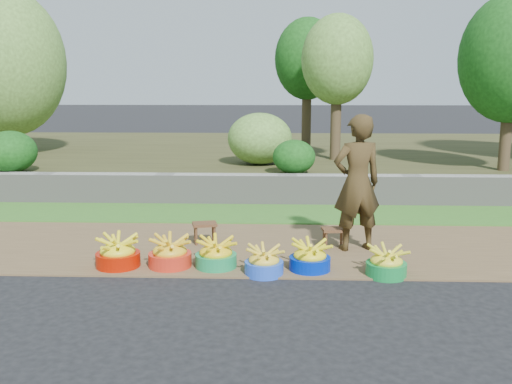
{
  "coord_description": "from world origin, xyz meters",
  "views": [
    {
      "loc": [
        -0.17,
        -6.07,
        2.12
      ],
      "look_at": [
        -0.45,
        1.3,
        0.75
      ],
      "focal_mm": 40.0,
      "sensor_mm": 36.0,
      "label": 1
    }
  ],
  "objects_px": {
    "basin_e": "(310,258)",
    "basin_f": "(386,263)",
    "basin_b": "(170,254)",
    "basin_d": "(264,262)",
    "stool_left": "(205,227)",
    "vendor_woman": "(357,183)",
    "stool_right": "(334,232)",
    "basin_c": "(216,255)",
    "basin_a": "(118,254)"
  },
  "relations": [
    {
      "from": "vendor_woman",
      "to": "basin_c",
      "type": "bearing_deg",
      "value": 9.5
    },
    {
      "from": "stool_left",
      "to": "vendor_woman",
      "type": "xyz_separation_m",
      "value": [
        2.0,
        -0.22,
        0.65
      ]
    },
    {
      "from": "basin_f",
      "to": "basin_b",
      "type": "bearing_deg",
      "value": 175.06
    },
    {
      "from": "basin_a",
      "to": "basin_f",
      "type": "height_order",
      "value": "basin_a"
    },
    {
      "from": "stool_left",
      "to": "basin_b",
      "type": "bearing_deg",
      "value": -105.42
    },
    {
      "from": "stool_left",
      "to": "vendor_woman",
      "type": "height_order",
      "value": "vendor_woman"
    },
    {
      "from": "basin_b",
      "to": "basin_e",
      "type": "distance_m",
      "value": 1.65
    },
    {
      "from": "basin_b",
      "to": "stool_left",
      "type": "xyz_separation_m",
      "value": [
        0.28,
        1.03,
        0.08
      ]
    },
    {
      "from": "basin_e",
      "to": "basin_f",
      "type": "height_order",
      "value": "basin_e"
    },
    {
      "from": "basin_f",
      "to": "stool_right",
      "type": "height_order",
      "value": "basin_f"
    },
    {
      "from": "basin_a",
      "to": "basin_f",
      "type": "xyz_separation_m",
      "value": [
        3.12,
        -0.19,
        -0.02
      ]
    },
    {
      "from": "basin_c",
      "to": "basin_f",
      "type": "relative_size",
      "value": 1.07
    },
    {
      "from": "stool_right",
      "to": "stool_left",
      "type": "bearing_deg",
      "value": 174.29
    },
    {
      "from": "basin_b",
      "to": "vendor_woman",
      "type": "distance_m",
      "value": 2.53
    },
    {
      "from": "basin_e",
      "to": "basin_f",
      "type": "xyz_separation_m",
      "value": [
        0.85,
        -0.15,
        -0.01
      ]
    },
    {
      "from": "vendor_woman",
      "to": "basin_a",
      "type": "bearing_deg",
      "value": 0.6
    },
    {
      "from": "basin_a",
      "to": "basin_c",
      "type": "relative_size",
      "value": 1.06
    },
    {
      "from": "basin_e",
      "to": "basin_f",
      "type": "relative_size",
      "value": 1.05
    },
    {
      "from": "basin_b",
      "to": "basin_f",
      "type": "distance_m",
      "value": 2.51
    },
    {
      "from": "stool_left",
      "to": "stool_right",
      "type": "xyz_separation_m",
      "value": [
        1.73,
        -0.17,
        -0.01
      ]
    },
    {
      "from": "basin_d",
      "to": "basin_f",
      "type": "relative_size",
      "value": 0.97
    },
    {
      "from": "basin_f",
      "to": "basin_d",
      "type": "bearing_deg",
      "value": 179.97
    },
    {
      "from": "basin_d",
      "to": "stool_right",
      "type": "xyz_separation_m",
      "value": [
        0.89,
        1.07,
        0.08
      ]
    },
    {
      "from": "basin_c",
      "to": "basin_d",
      "type": "xyz_separation_m",
      "value": [
        0.57,
        -0.21,
        -0.02
      ]
    },
    {
      "from": "basin_d",
      "to": "basin_f",
      "type": "xyz_separation_m",
      "value": [
        1.38,
        -0.0,
        0.0
      ]
    },
    {
      "from": "stool_left",
      "to": "basin_d",
      "type": "bearing_deg",
      "value": -56.02
    },
    {
      "from": "basin_b",
      "to": "basin_d",
      "type": "relative_size",
      "value": 1.15
    },
    {
      "from": "basin_c",
      "to": "basin_b",
      "type": "bearing_deg",
      "value": 179.88
    },
    {
      "from": "basin_d",
      "to": "basin_e",
      "type": "height_order",
      "value": "basin_e"
    },
    {
      "from": "basin_a",
      "to": "basin_c",
      "type": "distance_m",
      "value": 1.16
    },
    {
      "from": "basin_d",
      "to": "stool_left",
      "type": "height_order",
      "value": "basin_d"
    },
    {
      "from": "basin_a",
      "to": "basin_e",
      "type": "relative_size",
      "value": 1.09
    },
    {
      "from": "basin_a",
      "to": "basin_d",
      "type": "xyz_separation_m",
      "value": [
        1.73,
        -0.19,
        -0.03
      ]
    },
    {
      "from": "basin_d",
      "to": "stool_left",
      "type": "bearing_deg",
      "value": 123.98
    },
    {
      "from": "basin_d",
      "to": "vendor_woman",
      "type": "relative_size",
      "value": 0.25
    },
    {
      "from": "basin_f",
      "to": "stool_right",
      "type": "bearing_deg",
      "value": 114.64
    },
    {
      "from": "basin_c",
      "to": "stool_left",
      "type": "relative_size",
      "value": 1.33
    },
    {
      "from": "stool_left",
      "to": "stool_right",
      "type": "bearing_deg",
      "value": -5.71
    },
    {
      "from": "basin_c",
      "to": "basin_a",
      "type": "bearing_deg",
      "value": -178.79
    },
    {
      "from": "stool_left",
      "to": "vendor_woman",
      "type": "relative_size",
      "value": 0.21
    },
    {
      "from": "basin_a",
      "to": "basin_c",
      "type": "height_order",
      "value": "basin_a"
    },
    {
      "from": "basin_c",
      "to": "basin_d",
      "type": "bearing_deg",
      "value": -20.52
    },
    {
      "from": "basin_e",
      "to": "stool_right",
      "type": "distance_m",
      "value": 0.99
    },
    {
      "from": "basin_f",
      "to": "stool_left",
      "type": "distance_m",
      "value": 2.54
    },
    {
      "from": "basin_c",
      "to": "stool_left",
      "type": "xyz_separation_m",
      "value": [
        -0.26,
        1.03,
        0.08
      ]
    },
    {
      "from": "basin_f",
      "to": "basin_e",
      "type": "bearing_deg",
      "value": 169.76
    },
    {
      "from": "basin_c",
      "to": "stool_right",
      "type": "bearing_deg",
      "value": 30.22
    },
    {
      "from": "basin_d",
      "to": "stool_right",
      "type": "relative_size",
      "value": 1.37
    },
    {
      "from": "stool_left",
      "to": "stool_right",
      "type": "height_order",
      "value": "stool_left"
    },
    {
      "from": "basin_f",
      "to": "vendor_woman",
      "type": "height_order",
      "value": "vendor_woman"
    }
  ]
}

